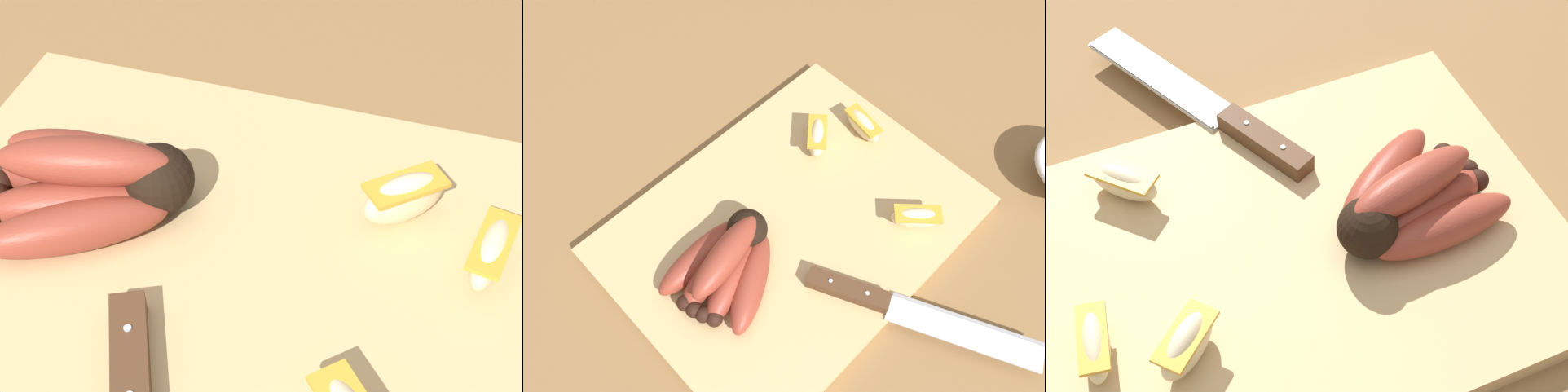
# 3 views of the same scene
# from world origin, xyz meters

# --- Properties ---
(ground_plane) EXTENTS (6.00, 6.00, 0.00)m
(ground_plane) POSITION_xyz_m (0.00, 0.00, 0.00)
(ground_plane) COLOR olive
(cutting_board) EXTENTS (0.44, 0.34, 0.02)m
(cutting_board) POSITION_xyz_m (-0.00, -0.01, 0.01)
(cutting_board) COLOR tan
(cutting_board) RESTS_ON ground_plane
(banana_bunch) EXTENTS (0.15, 0.14, 0.06)m
(banana_bunch) POSITION_xyz_m (0.10, -0.02, 0.04)
(banana_bunch) COLOR black
(banana_bunch) RESTS_ON cutting_board
(chefs_knife) EXTENTS (0.15, 0.27, 0.02)m
(chefs_knife) POSITION_xyz_m (-0.00, 0.14, 0.03)
(chefs_knife) COLOR silver
(chefs_knife) RESTS_ON cutting_board
(apple_wedge_near) EXTENTS (0.03, 0.07, 0.03)m
(apple_wedge_near) POSITION_xyz_m (-0.17, -0.04, 0.04)
(apple_wedge_near) COLOR beige
(apple_wedge_near) RESTS_ON cutting_board
(apple_wedge_middle) EXTENTS (0.06, 0.06, 0.03)m
(apple_wedge_middle) POSITION_xyz_m (-0.11, 0.10, 0.04)
(apple_wedge_middle) COLOR beige
(apple_wedge_middle) RESTS_ON cutting_board
(apple_wedge_far) EXTENTS (0.06, 0.06, 0.04)m
(apple_wedge_far) POSITION_xyz_m (-0.11, -0.07, 0.04)
(apple_wedge_far) COLOR beige
(apple_wedge_far) RESTS_ON cutting_board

